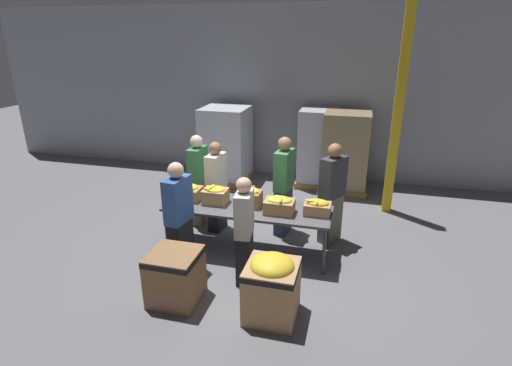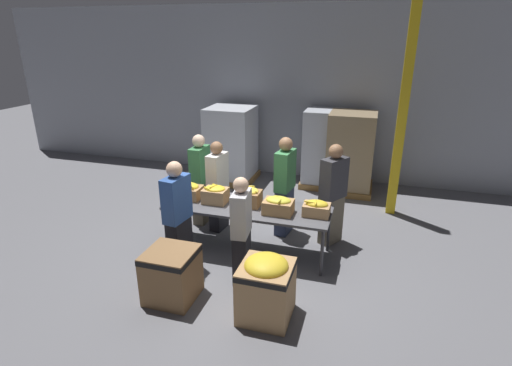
# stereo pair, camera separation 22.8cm
# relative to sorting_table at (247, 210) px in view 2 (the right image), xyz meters

# --- Properties ---
(ground_plane) EXTENTS (30.00, 30.00, 0.00)m
(ground_plane) POSITION_rel_sorting_table_xyz_m (0.00, 0.00, -0.74)
(ground_plane) COLOR slate
(wall_back) EXTENTS (16.00, 0.08, 4.00)m
(wall_back) POSITION_rel_sorting_table_xyz_m (0.00, 3.95, 1.26)
(wall_back) COLOR #9399A3
(wall_back) RESTS_ON ground_plane
(sorting_table) EXTENTS (2.63, 0.87, 0.79)m
(sorting_table) POSITION_rel_sorting_table_xyz_m (0.00, 0.00, 0.00)
(sorting_table) COLOR #4C4C51
(sorting_table) RESTS_ON ground_plane
(banana_box_0) EXTENTS (0.44, 0.34, 0.27)m
(banana_box_0) POSITION_rel_sorting_table_xyz_m (-1.05, 0.06, 0.18)
(banana_box_0) COLOR #A37A4C
(banana_box_0) RESTS_ON sorting_table
(banana_box_1) EXTENTS (0.39, 0.32, 0.30)m
(banana_box_1) POSITION_rel_sorting_table_xyz_m (-0.55, 0.02, 0.20)
(banana_box_1) COLOR tan
(banana_box_1) RESTS_ON sorting_table
(banana_box_2) EXTENTS (0.38, 0.31, 0.31)m
(banana_box_2) POSITION_rel_sorting_table_xyz_m (-0.00, 0.07, 0.20)
(banana_box_2) COLOR olive
(banana_box_2) RESTS_ON sorting_table
(banana_box_3) EXTENTS (0.45, 0.33, 0.27)m
(banana_box_3) POSITION_rel_sorting_table_xyz_m (0.52, -0.09, 0.18)
(banana_box_3) COLOR #A37A4C
(banana_box_3) RESTS_ON sorting_table
(banana_box_4) EXTENTS (0.40, 0.29, 0.25)m
(banana_box_4) POSITION_rel_sorting_table_xyz_m (1.09, 0.01, 0.17)
(banana_box_4) COLOR tan
(banana_box_4) RESTS_ON sorting_table
(volunteer_0) EXTENTS (0.24, 0.46, 1.69)m
(volunteer_0) POSITION_rel_sorting_table_xyz_m (-1.16, 0.79, 0.10)
(volunteer_0) COLOR #6B604C
(volunteer_0) RESTS_ON ground_plane
(volunteer_1) EXTENTS (0.28, 0.46, 1.63)m
(volunteer_1) POSITION_rel_sorting_table_xyz_m (-0.75, 0.62, 0.08)
(volunteer_1) COLOR black
(volunteer_1) RESTS_ON ground_plane
(volunteer_2) EXTENTS (0.44, 0.51, 1.73)m
(volunteer_2) POSITION_rel_sorting_table_xyz_m (1.25, 0.69, 0.12)
(volunteer_2) COLOR #6B604C
(volunteer_2) RESTS_ON ground_plane
(volunteer_3) EXTENTS (0.26, 0.44, 1.58)m
(volunteer_3) POSITION_rel_sorting_table_xyz_m (0.18, -0.82, 0.05)
(volunteer_3) COLOR black
(volunteer_3) RESTS_ON ground_plane
(volunteer_4) EXTENTS (0.29, 0.50, 1.75)m
(volunteer_4) POSITION_rel_sorting_table_xyz_m (0.42, 0.81, 0.13)
(volunteer_4) COLOR #2D3856
(volunteer_4) RESTS_ON ground_plane
(volunteer_5) EXTENTS (0.29, 0.48, 1.70)m
(volunteer_5) POSITION_rel_sorting_table_xyz_m (-0.81, -0.77, 0.11)
(volunteer_5) COLOR black
(volunteer_5) RESTS_ON ground_plane
(donation_bin_0) EXTENTS (0.64, 0.64, 0.70)m
(donation_bin_0) POSITION_rel_sorting_table_xyz_m (-0.58, -1.47, -0.36)
(donation_bin_0) COLOR olive
(donation_bin_0) RESTS_ON ground_plane
(donation_bin_1) EXTENTS (0.64, 0.64, 0.84)m
(donation_bin_1) POSITION_rel_sorting_table_xyz_m (0.72, -1.47, -0.29)
(donation_bin_1) COLOR tan
(donation_bin_1) RESTS_ON ground_plane
(support_pillar) EXTENTS (0.17, 0.17, 4.00)m
(support_pillar) POSITION_rel_sorting_table_xyz_m (2.26, 2.27, 1.26)
(support_pillar) COLOR gold
(support_pillar) RESTS_ON ground_plane
(pallet_stack_0) EXTENTS (1.13, 1.13, 1.77)m
(pallet_stack_0) POSITION_rel_sorting_table_xyz_m (-1.41, 3.11, 0.14)
(pallet_stack_0) COLOR olive
(pallet_stack_0) RESTS_ON ground_plane
(pallet_stack_1) EXTENTS (0.91, 0.91, 1.77)m
(pallet_stack_1) POSITION_rel_sorting_table_xyz_m (0.72, 3.39, 0.14)
(pallet_stack_1) COLOR olive
(pallet_stack_1) RESTS_ON ground_plane
(pallet_stack_2) EXTENTS (1.06, 1.06, 1.77)m
(pallet_stack_2) POSITION_rel_sorting_table_xyz_m (1.35, 3.23, 0.14)
(pallet_stack_2) COLOR olive
(pallet_stack_2) RESTS_ON ground_plane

